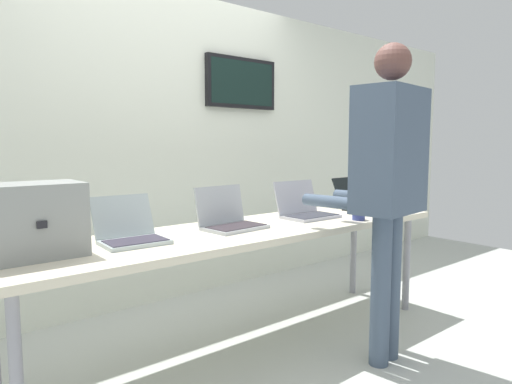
{
  "coord_description": "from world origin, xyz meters",
  "views": [
    {
      "loc": [
        -1.64,
        -2.09,
        1.25
      ],
      "look_at": [
        0.03,
        -0.04,
        0.96
      ],
      "focal_mm": 31.61,
      "sensor_mm": 36.0,
      "label": 1
    }
  ],
  "objects_px": {
    "workbench": "(248,236)",
    "laptop_station_0": "(130,232)",
    "coffee_mug": "(359,214)",
    "laptop_station_1": "(229,219)",
    "equipment_box": "(33,220)",
    "person": "(388,173)",
    "laptop_station_3": "(363,202)",
    "laptop_station_2": "(305,209)"
  },
  "relations": [
    {
      "from": "equipment_box",
      "to": "workbench",
      "type": "bearing_deg",
      "value": -2.16
    },
    {
      "from": "coffee_mug",
      "to": "equipment_box",
      "type": "bearing_deg",
      "value": 171.2
    },
    {
      "from": "laptop_station_3",
      "to": "laptop_station_2",
      "type": "bearing_deg",
      "value": 179.77
    },
    {
      "from": "coffee_mug",
      "to": "laptop_station_0",
      "type": "bearing_deg",
      "value": 167.99
    },
    {
      "from": "workbench",
      "to": "laptop_station_1",
      "type": "distance_m",
      "value": 0.15
    },
    {
      "from": "equipment_box",
      "to": "laptop_station_1",
      "type": "distance_m",
      "value": 1.07
    },
    {
      "from": "equipment_box",
      "to": "coffee_mug",
      "type": "distance_m",
      "value": 1.93
    },
    {
      "from": "laptop_station_0",
      "to": "laptop_station_1",
      "type": "bearing_deg",
      "value": -0.6
    },
    {
      "from": "laptop_station_0",
      "to": "laptop_station_3",
      "type": "xyz_separation_m",
      "value": [
        1.89,
        -0.01,
        0.0
      ]
    },
    {
      "from": "laptop_station_3",
      "to": "person",
      "type": "bearing_deg",
      "value": -134.72
    },
    {
      "from": "laptop_station_3",
      "to": "coffee_mug",
      "type": "height_order",
      "value": "laptop_station_3"
    },
    {
      "from": "laptop_station_2",
      "to": "coffee_mug",
      "type": "relative_size",
      "value": 4.3
    },
    {
      "from": "laptop_station_2",
      "to": "laptop_station_3",
      "type": "height_order",
      "value": "laptop_station_2"
    },
    {
      "from": "laptop_station_0",
      "to": "coffee_mug",
      "type": "distance_m",
      "value": 1.48
    },
    {
      "from": "workbench",
      "to": "laptop_station_2",
      "type": "relative_size",
      "value": 7.79
    },
    {
      "from": "laptop_station_1",
      "to": "laptop_station_2",
      "type": "relative_size",
      "value": 1.03
    },
    {
      "from": "workbench",
      "to": "equipment_box",
      "type": "bearing_deg",
      "value": 177.84
    },
    {
      "from": "laptop_station_2",
      "to": "person",
      "type": "height_order",
      "value": "person"
    },
    {
      "from": "laptop_station_2",
      "to": "laptop_station_3",
      "type": "bearing_deg",
      "value": -0.23
    },
    {
      "from": "workbench",
      "to": "laptop_station_3",
      "type": "distance_m",
      "value": 1.18
    },
    {
      "from": "person",
      "to": "coffee_mug",
      "type": "xyz_separation_m",
      "value": [
        0.23,
        0.37,
        -0.3
      ]
    },
    {
      "from": "equipment_box",
      "to": "laptop_station_1",
      "type": "bearing_deg",
      "value": 0.4
    },
    {
      "from": "laptop_station_1",
      "to": "equipment_box",
      "type": "bearing_deg",
      "value": -179.6
    },
    {
      "from": "workbench",
      "to": "person",
      "type": "relative_size",
      "value": 1.59
    },
    {
      "from": "laptop_station_2",
      "to": "laptop_station_3",
      "type": "distance_m",
      "value": 0.63
    },
    {
      "from": "workbench",
      "to": "equipment_box",
      "type": "height_order",
      "value": "equipment_box"
    },
    {
      "from": "person",
      "to": "equipment_box",
      "type": "bearing_deg",
      "value": 158.26
    },
    {
      "from": "laptop_station_1",
      "to": "workbench",
      "type": "bearing_deg",
      "value": -27.56
    },
    {
      "from": "person",
      "to": "laptop_station_2",
      "type": "bearing_deg",
      "value": 86.67
    },
    {
      "from": "laptop_station_3",
      "to": "laptop_station_0",
      "type": "bearing_deg",
      "value": 179.83
    },
    {
      "from": "equipment_box",
      "to": "laptop_station_0",
      "type": "height_order",
      "value": "equipment_box"
    },
    {
      "from": "workbench",
      "to": "laptop_station_3",
      "type": "bearing_deg",
      "value": 2.56
    },
    {
      "from": "workbench",
      "to": "person",
      "type": "bearing_deg",
      "value": -51.04
    },
    {
      "from": "equipment_box",
      "to": "person",
      "type": "bearing_deg",
      "value": -21.74
    },
    {
      "from": "laptop_station_1",
      "to": "coffee_mug",
      "type": "distance_m",
      "value": 0.88
    },
    {
      "from": "laptop_station_2",
      "to": "equipment_box",
      "type": "bearing_deg",
      "value": -179.64
    },
    {
      "from": "laptop_station_0",
      "to": "laptop_station_1",
      "type": "xyz_separation_m",
      "value": [
        0.62,
        -0.01,
        0.0
      ]
    },
    {
      "from": "laptop_station_2",
      "to": "coffee_mug",
      "type": "xyz_separation_m",
      "value": [
        0.19,
        -0.3,
        -0.01
      ]
    },
    {
      "from": "workbench",
      "to": "laptop_station_0",
      "type": "relative_size",
      "value": 8.51
    },
    {
      "from": "coffee_mug",
      "to": "laptop_station_1",
      "type": "bearing_deg",
      "value": 160.07
    },
    {
      "from": "person",
      "to": "coffee_mug",
      "type": "bearing_deg",
      "value": 58.26
    },
    {
      "from": "workbench",
      "to": "coffee_mug",
      "type": "distance_m",
      "value": 0.78
    }
  ]
}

